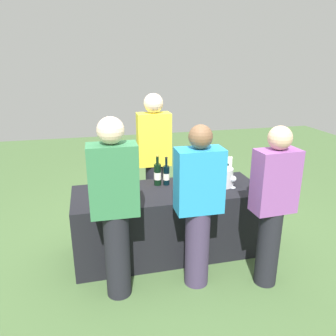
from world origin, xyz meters
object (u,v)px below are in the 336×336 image
object	(u,v)px
wine_glass_2	(233,179)
wine_bottle_2	(166,175)
wine_glass_1	(195,184)
menu_board	(209,183)
wine_bottle_0	(117,181)
wine_bottle_5	(225,172)
wine_bottle_3	(201,172)
wine_glass_0	(185,183)
ice_bucket	(223,177)
guest_0	(115,205)
guest_2	(273,204)
wine_bottle_1	(158,174)
wine_bottle_4	(219,174)
server_pouring	(154,158)
guest_1	(198,204)

from	to	relation	value
wine_glass_2	wine_bottle_2	bearing A→B (deg)	158.96
wine_glass_1	menu_board	size ratio (longest dim) A/B	0.17
wine_bottle_0	wine_bottle_5	bearing A→B (deg)	1.60
wine_bottle_3	wine_glass_1	world-z (taller)	wine_bottle_3
wine_glass_2	wine_bottle_3	bearing A→B (deg)	139.70
wine_glass_0	wine_glass_2	size ratio (longest dim) A/B	0.98
ice_bucket	guest_0	distance (m)	1.35
wine_bottle_3	wine_bottle_5	bearing A→B (deg)	-4.60
wine_bottle_0	guest_2	xyz separation A→B (m)	(1.33, -0.84, -0.02)
wine_bottle_5	wine_bottle_3	bearing A→B (deg)	175.40
wine_bottle_1	wine_bottle_4	size ratio (longest dim) A/B	1.17
wine_bottle_2	wine_glass_2	xyz separation A→B (m)	(0.68, -0.26, -0.02)
server_pouring	ice_bucket	bearing A→B (deg)	136.87
wine_bottle_2	wine_bottle_5	xyz separation A→B (m)	(0.68, -0.04, -0.01)
guest_1	ice_bucket	bearing A→B (deg)	51.55
wine_bottle_5	guest_0	world-z (taller)	guest_0
wine_bottle_5	wine_glass_2	size ratio (longest dim) A/B	2.16
wine_glass_1	server_pouring	xyz separation A→B (m)	(-0.28, 0.73, 0.09)
ice_bucket	wine_bottle_5	bearing A→B (deg)	58.81
wine_bottle_2	guest_2	distance (m)	1.20
wine_bottle_5	menu_board	distance (m)	0.97
wine_glass_0	wine_glass_1	xyz separation A→B (m)	(0.09, -0.03, 0.00)
server_pouring	guest_1	size ratio (longest dim) A/B	1.09
wine_bottle_5	wine_glass_0	world-z (taller)	wine_bottle_5
wine_bottle_2	guest_1	distance (m)	0.78
ice_bucket	guest_0	bearing A→B (deg)	-155.13
wine_bottle_3	guest_0	xyz separation A→B (m)	(-1.03, -0.73, 0.04)
wine_glass_2	guest_1	distance (m)	0.76
guest_1	menu_board	distance (m)	1.77
wine_bottle_0	wine_bottle_5	size ratio (longest dim) A/B	1.09
wine_bottle_2	wine_bottle_5	distance (m)	0.68
wine_bottle_4	server_pouring	xyz separation A→B (m)	(-0.63, 0.54, 0.08)
menu_board	wine_bottle_5	bearing A→B (deg)	-89.19
wine_bottle_0	menu_board	world-z (taller)	wine_bottle_0
guest_1	guest_0	bearing A→B (deg)	179.61
wine_glass_2	server_pouring	world-z (taller)	server_pouring
guest_2	wine_glass_0	bearing A→B (deg)	130.07
wine_bottle_5	wine_glass_0	xyz separation A→B (m)	(-0.53, -0.21, -0.01)
wine_bottle_1	menu_board	size ratio (longest dim) A/B	0.45
wine_bottle_4	menu_board	bearing A→B (deg)	75.66
wine_glass_0	guest_0	distance (m)	0.92
ice_bucket	server_pouring	distance (m)	0.91
wine_bottle_0	wine_glass_0	xyz separation A→B (m)	(0.70, -0.17, -0.03)
wine_bottle_2	menu_board	bearing A→B (deg)	44.42
wine_glass_2	menu_board	bearing A→B (deg)	82.95
guest_1	guest_2	xyz separation A→B (m)	(0.66, -0.15, 0.00)
wine_bottle_3	server_pouring	xyz separation A→B (m)	(-0.45, 0.47, 0.07)
wine_glass_1	guest_0	world-z (taller)	guest_0
wine_bottle_0	wine_bottle_4	size ratio (longest dim) A/B	1.09
ice_bucket	wine_bottle_0	bearing A→B (deg)	174.79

